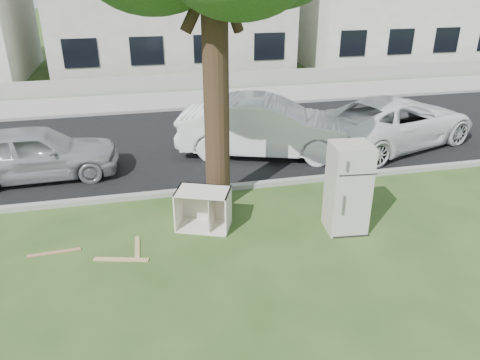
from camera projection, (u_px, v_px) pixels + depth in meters
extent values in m
plane|color=#294819|center=(255.00, 242.00, 9.18)|extent=(120.00, 120.00, 0.00)
cube|color=black|center=(207.00, 141.00, 14.49)|extent=(120.00, 7.00, 0.01)
cube|color=gray|center=(230.00, 189.00, 11.35)|extent=(120.00, 0.18, 0.12)
cube|color=gray|center=(192.00, 110.00, 17.64)|extent=(120.00, 0.18, 0.12)
cube|color=gray|center=(187.00, 100.00, 18.92)|extent=(120.00, 2.80, 0.01)
cube|color=gray|center=(182.00, 82.00, 20.20)|extent=(120.00, 0.15, 0.70)
cylinder|color=black|center=(216.00, 91.00, 9.61)|extent=(0.54, 0.54, 5.20)
cube|color=beige|center=(348.00, 188.00, 9.28)|extent=(0.83, 0.78, 1.85)
cube|color=silver|center=(203.00, 209.00, 9.55)|extent=(1.24, 1.02, 0.84)
cube|color=#A77551|center=(54.00, 252.00, 8.84)|extent=(0.97, 0.14, 0.02)
cube|color=tan|center=(121.00, 259.00, 8.62)|extent=(1.01, 0.36, 0.02)
cube|color=tan|center=(137.00, 247.00, 9.00)|extent=(0.11, 0.78, 0.02)
imported|color=white|center=(267.00, 127.00, 13.16)|extent=(5.24, 3.24, 1.63)
imported|color=white|center=(395.00, 121.00, 13.93)|extent=(5.71, 3.92, 1.45)
imported|color=#A4A5AB|center=(36.00, 153.00, 11.71)|extent=(4.04, 1.71, 1.36)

